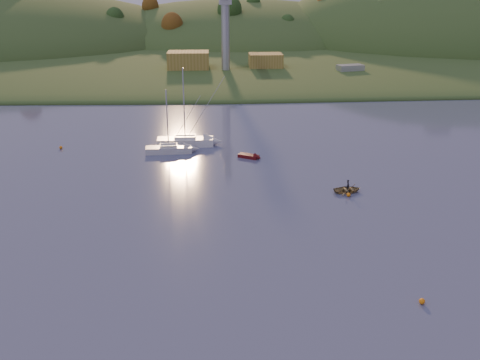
{
  "coord_description": "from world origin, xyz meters",
  "views": [
    {
      "loc": [
        -1.89,
        -23.49,
        25.09
      ],
      "look_at": [
        1.4,
        38.06,
        2.01
      ],
      "focal_mm": 40.0,
      "sensor_mm": 36.0,
      "label": 1
    }
  ],
  "objects_px": {
    "canoe": "(348,189)",
    "red_tender": "(253,157)",
    "sailboat_near": "(185,141)",
    "sailboat_far": "(169,149)"
  },
  "relations": [
    {
      "from": "sailboat_near",
      "to": "canoe",
      "type": "height_order",
      "value": "sailboat_near"
    },
    {
      "from": "sailboat_near",
      "to": "canoe",
      "type": "distance_m",
      "value": 30.26
    },
    {
      "from": "sailboat_near",
      "to": "red_tender",
      "type": "height_order",
      "value": "sailboat_near"
    },
    {
      "from": "sailboat_far",
      "to": "canoe",
      "type": "bearing_deg",
      "value": -40.8
    },
    {
      "from": "red_tender",
      "to": "sailboat_far",
      "type": "bearing_deg",
      "value": -165.22
    },
    {
      "from": "canoe",
      "to": "red_tender",
      "type": "height_order",
      "value": "red_tender"
    },
    {
      "from": "canoe",
      "to": "sailboat_near",
      "type": "bearing_deg",
      "value": 35.3
    },
    {
      "from": "sailboat_near",
      "to": "sailboat_far",
      "type": "height_order",
      "value": "sailboat_near"
    },
    {
      "from": "sailboat_far",
      "to": "red_tender",
      "type": "distance_m",
      "value": 13.27
    },
    {
      "from": "canoe",
      "to": "red_tender",
      "type": "bearing_deg",
      "value": 28.05
    }
  ]
}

